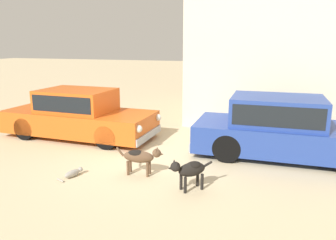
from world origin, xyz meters
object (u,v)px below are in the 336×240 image
(stray_dog_tan, at_px, (140,156))
(parked_sedan_nearest, at_px, (79,114))
(parked_sedan_second, at_px, (282,127))
(stray_cat, at_px, (73,173))
(stray_dog_spotted, at_px, (190,169))

(stray_dog_tan, bearing_deg, parked_sedan_nearest, 137.91)
(parked_sedan_nearest, height_order, parked_sedan_second, parked_sedan_second)
(parked_sedan_second, relative_size, stray_dog_tan, 4.24)
(parked_sedan_nearest, relative_size, stray_dog_tan, 4.41)
(stray_dog_tan, distance_m, stray_cat, 1.47)
(stray_dog_spotted, relative_size, stray_dog_tan, 0.72)
(parked_sedan_second, height_order, stray_dog_tan, parked_sedan_second)
(parked_sedan_nearest, distance_m, stray_dog_tan, 3.58)
(parked_sedan_nearest, xyz_separation_m, stray_dog_spotted, (4.02, -2.58, -0.28))
(parked_sedan_nearest, distance_m, parked_sedan_second, 5.70)
(parked_sedan_nearest, xyz_separation_m, stray_dog_tan, (2.84, -2.17, -0.29))
(parked_sedan_second, distance_m, stray_dog_spotted, 3.08)
(parked_sedan_second, relative_size, stray_dog_spotted, 5.92)
(stray_cat, bearing_deg, stray_dog_spotted, -70.33)
(stray_dog_spotted, height_order, stray_dog_tan, stray_dog_spotted)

